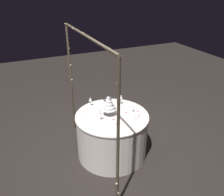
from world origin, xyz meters
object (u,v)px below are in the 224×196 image
tiered_cake (109,106)px  decorative_arch (88,84)px  cake_knife (99,107)px  wine_glass_3 (133,107)px  wine_glass_2 (100,112)px  wine_glass_1 (90,99)px  main_table (112,135)px  wine_glass_0 (121,97)px

tiered_cake → decorative_arch: bearing=96.1°
cake_knife → wine_glass_3: bearing=-129.5°
wine_glass_2 → cake_knife: bearing=-19.1°
decorative_arch → wine_glass_1: size_ratio=12.33×
wine_glass_3 → wine_glass_2: bearing=92.0°
wine_glass_2 → wine_glass_3: (0.02, -0.56, -0.04)m
wine_glass_1 → cake_knife: (-0.12, -0.11, -0.11)m
main_table → wine_glass_1: wine_glass_1 is taller
decorative_arch → wine_glass_3: decorative_arch is taller
decorative_arch → cake_knife: bearing=-41.1°
wine_glass_1 → main_table: bearing=-155.7°
wine_glass_0 → wine_glass_2: bearing=123.3°
wine_glass_0 → wine_glass_2: size_ratio=0.96×
wine_glass_1 → wine_glass_2: wine_glass_2 is taller
main_table → wine_glass_1: bearing=24.3°
tiered_cake → wine_glass_0: tiered_cake is taller
decorative_arch → cake_knife: size_ratio=8.98×
decorative_arch → main_table: (-0.00, -0.37, -0.96)m
decorative_arch → wine_glass_0: size_ratio=11.27×
wine_glass_0 → wine_glass_1: (0.16, 0.49, -0.02)m
decorative_arch → cake_knife: 0.73m
wine_glass_3 → cake_knife: 0.57m
main_table → tiered_cake: (0.04, 0.04, 0.52)m
cake_knife → tiered_cake: bearing=-169.7°
main_table → wine_glass_3: bearing=-96.0°
wine_glass_1 → wine_glass_3: (-0.47, -0.54, -0.02)m
decorative_arch → wine_glass_2: decorative_arch is taller
wine_glass_1 → wine_glass_3: 0.72m
main_table → wine_glass_0: 0.64m
wine_glass_3 → wine_glass_1: bearing=48.9°
wine_glass_3 → decorative_arch: bearing=87.0°
wine_glass_0 → cake_knife: size_ratio=0.80×
decorative_arch → cake_knife: decorative_arch is taller
decorative_arch → tiered_cake: decorative_arch is taller
tiered_cake → wine_glass_1: 0.43m
wine_glass_1 → wine_glass_2: size_ratio=0.88×
wine_glass_3 → cake_knife: (0.36, 0.43, -0.09)m
wine_glass_1 → wine_glass_3: size_ratio=1.19×
wine_glass_2 → wine_glass_3: 0.57m
decorative_arch → wine_glass_3: size_ratio=14.70×
decorative_arch → wine_glass_1: 0.67m
wine_glass_1 → wine_glass_2: 0.49m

